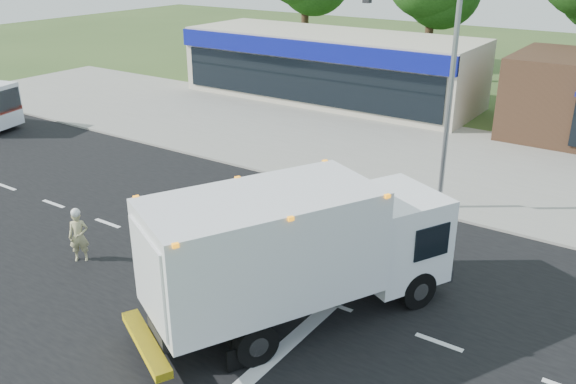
# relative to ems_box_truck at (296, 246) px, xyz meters

# --- Properties ---
(ground) EXTENTS (120.00, 120.00, 0.00)m
(ground) POSITION_rel_ems_box_truck_xyz_m (-2.54, 1.11, -2.10)
(ground) COLOR #385123
(ground) RESTS_ON ground
(road_asphalt) EXTENTS (60.00, 14.00, 0.02)m
(road_asphalt) POSITION_rel_ems_box_truck_xyz_m (-2.54, 1.11, -2.10)
(road_asphalt) COLOR black
(road_asphalt) RESTS_ON ground
(sidewalk) EXTENTS (60.00, 2.40, 0.12)m
(sidewalk) POSITION_rel_ems_box_truck_xyz_m (-2.54, 9.31, -2.04)
(sidewalk) COLOR gray
(sidewalk) RESTS_ON ground
(parking_apron) EXTENTS (60.00, 9.00, 0.02)m
(parking_apron) POSITION_rel_ems_box_truck_xyz_m (-2.54, 15.11, -2.09)
(parking_apron) COLOR gray
(parking_apron) RESTS_ON ground
(lane_markings) EXTENTS (55.20, 7.00, 0.01)m
(lane_markings) POSITION_rel_ems_box_truck_xyz_m (-1.19, -0.24, -2.08)
(lane_markings) COLOR silver
(lane_markings) RESTS_ON road_asphalt
(ems_box_truck) EXTENTS (5.96, 8.48, 3.65)m
(ems_box_truck) POSITION_rel_ems_box_truck_xyz_m (0.00, 0.00, 0.00)
(ems_box_truck) COLOR black
(ems_box_truck) RESTS_ON ground
(emergency_worker) EXTENTS (0.70, 0.69, 1.73)m
(emergency_worker) POSITION_rel_ems_box_truck_xyz_m (-7.13, -1.08, -1.25)
(emergency_worker) COLOR tan
(emergency_worker) RESTS_ON ground
(retail_strip_mall) EXTENTS (18.00, 6.20, 4.00)m
(retail_strip_mall) POSITION_rel_ems_box_truck_xyz_m (-11.54, 21.04, -0.09)
(retail_strip_mall) COLOR beige
(retail_strip_mall) RESTS_ON ground
(traffic_signal_pole) EXTENTS (3.51, 0.25, 8.00)m
(traffic_signal_pole) POSITION_rel_ems_box_truck_xyz_m (-0.19, 8.71, 2.82)
(traffic_signal_pole) COLOR gray
(traffic_signal_pole) RESTS_ON ground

